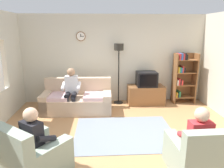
# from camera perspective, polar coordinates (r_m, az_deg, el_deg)

# --- Properties ---
(ground_plane) EXTENTS (12.00, 12.00, 0.00)m
(ground_plane) POSITION_cam_1_polar(r_m,az_deg,el_deg) (4.46, 2.80, -15.44)
(ground_plane) COLOR #B27F51
(back_wall_assembly) EXTENTS (6.20, 0.17, 2.70)m
(back_wall_assembly) POSITION_cam_1_polar(r_m,az_deg,el_deg) (6.57, 0.44, 6.87)
(back_wall_assembly) COLOR beige
(back_wall_assembly) RESTS_ON ground_plane
(couch) EXTENTS (1.93, 0.95, 0.90)m
(couch) POSITION_cam_1_polar(r_m,az_deg,el_deg) (5.95, -9.46, -4.43)
(couch) COLOR tan
(couch) RESTS_ON ground_plane
(tv_stand) EXTENTS (1.10, 0.56, 0.57)m
(tv_stand) POSITION_cam_1_polar(r_m,az_deg,el_deg) (6.54, 9.21, -2.91)
(tv_stand) COLOR brown
(tv_stand) RESTS_ON ground_plane
(tv) EXTENTS (0.60, 0.49, 0.44)m
(tv) POSITION_cam_1_polar(r_m,az_deg,el_deg) (6.39, 9.43, 1.37)
(tv) COLOR black
(tv) RESTS_ON tv_stand
(bookshelf) EXTENTS (0.68, 0.36, 1.57)m
(bookshelf) POSITION_cam_1_polar(r_m,az_deg,el_deg) (6.82, 18.84, 1.99)
(bookshelf) COLOR brown
(bookshelf) RESTS_ON ground_plane
(floor_lamp) EXTENTS (0.28, 0.28, 1.85)m
(floor_lamp) POSITION_cam_1_polar(r_m,az_deg,el_deg) (6.26, 1.87, 7.40)
(floor_lamp) COLOR black
(floor_lamp) RESTS_ON ground_plane
(armchair_near_window) EXTENTS (1.17, 1.19, 0.90)m
(armchair_near_window) POSITION_cam_1_polar(r_m,az_deg,el_deg) (3.66, -20.42, -18.36)
(armchair_near_window) COLOR gray
(armchair_near_window) RESTS_ON ground_plane
(armchair_near_bookshelf) EXTENTS (0.83, 0.90, 0.90)m
(armchair_near_bookshelf) POSITION_cam_1_polar(r_m,az_deg,el_deg) (3.71, 22.31, -18.11)
(armchair_near_bookshelf) COLOR gray
(armchair_near_bookshelf) RESTS_ON ground_plane
(area_rug) EXTENTS (2.20, 1.70, 0.01)m
(area_rug) POSITION_cam_1_polar(r_m,az_deg,el_deg) (4.77, 3.47, -13.22)
(area_rug) COLOR slate
(area_rug) RESTS_ON ground_plane
(person_on_couch) EXTENTS (0.52, 0.55, 1.24)m
(person_on_couch) POSITION_cam_1_polar(r_m,az_deg,el_deg) (5.75, -11.13, -1.15)
(person_on_couch) COLOR silver
(person_on_couch) RESTS_ON ground_plane
(person_in_left_armchair) EXTENTS (0.62, 0.64, 1.12)m
(person_in_left_armchair) POSITION_cam_1_polar(r_m,az_deg,el_deg) (3.55, -19.67, -13.52)
(person_in_left_armchair) COLOR black
(person_in_left_armchair) RESTS_ON ground_plane
(person_in_right_armchair) EXTENTS (0.52, 0.54, 1.12)m
(person_in_right_armchair) POSITION_cam_1_polar(r_m,az_deg,el_deg) (3.63, 22.14, -13.17)
(person_in_right_armchair) COLOR red
(person_in_right_armchair) RESTS_ON ground_plane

